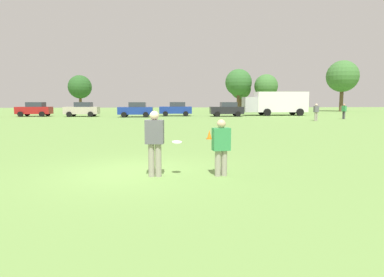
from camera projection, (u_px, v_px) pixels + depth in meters
The scene contains 18 objects.
ground_plane at pixel (135, 173), 9.53m from camera, with size 171.61×171.61×0.00m, color #6B9347.
player_thrower at pixel (155, 140), 8.96m from camera, with size 0.52×0.34×1.78m.
player_defender at pixel (221, 145), 9.06m from camera, with size 0.50×0.33×1.55m.
frisbee at pixel (177, 142), 9.06m from camera, with size 0.27×0.27×0.07m.
traffic_cone at pixel (209, 135), 17.86m from camera, with size 0.32×0.32×0.48m.
parked_car_mid_left at pixel (35, 109), 42.55m from camera, with size 4.25×2.30×1.82m.
parked_car_center at pixel (82, 109), 42.18m from camera, with size 4.25×2.30×1.82m.
parked_car_mid_right at pixel (136, 110), 40.99m from camera, with size 4.25×2.30×1.82m.
parked_car_near_right at pixel (176, 109), 43.69m from camera, with size 4.25×2.30×1.82m.
parked_car_far_right at pixel (227, 109), 42.68m from camera, with size 4.25×2.30×1.82m.
box_truck at pixel (276, 103), 45.13m from camera, with size 8.56×3.16×3.18m.
bystander_far_jogger at pixel (344, 110), 36.57m from camera, with size 0.41×0.52×1.67m.
bystander_field_marshal at pixel (316, 111), 33.28m from camera, with size 0.52×0.37×1.73m.
tree_west_maple at pixel (80, 87), 53.63m from camera, with size 3.73×3.73×6.06m.
tree_center_elm at pixel (238, 83), 57.24m from camera, with size 4.54×4.54×7.38m.
tree_east_birch at pixel (241, 89), 58.90m from camera, with size 3.62×3.62×5.88m.
tree_east_oak at pixel (266, 86), 56.83m from camera, with size 3.98×3.98×6.46m.
tree_far_east_pine at pixel (342, 76), 60.44m from camera, with size 5.68×5.68×9.23m.
Camera 1 is at (0.79, -9.47, 2.07)m, focal length 31.22 mm.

